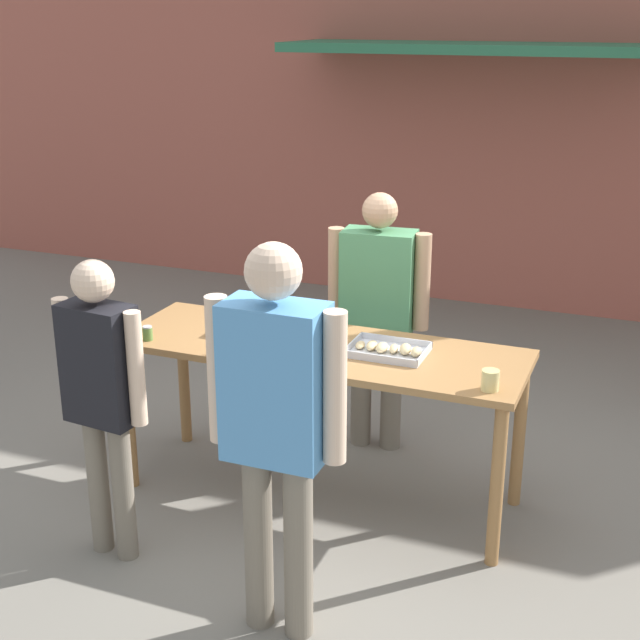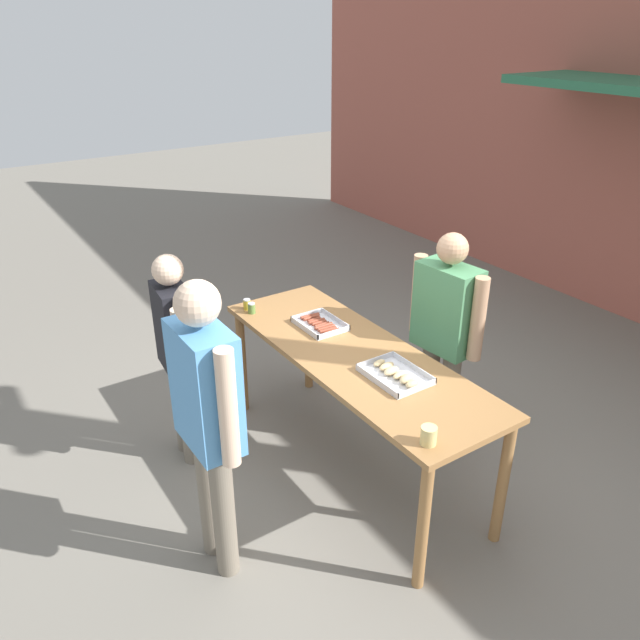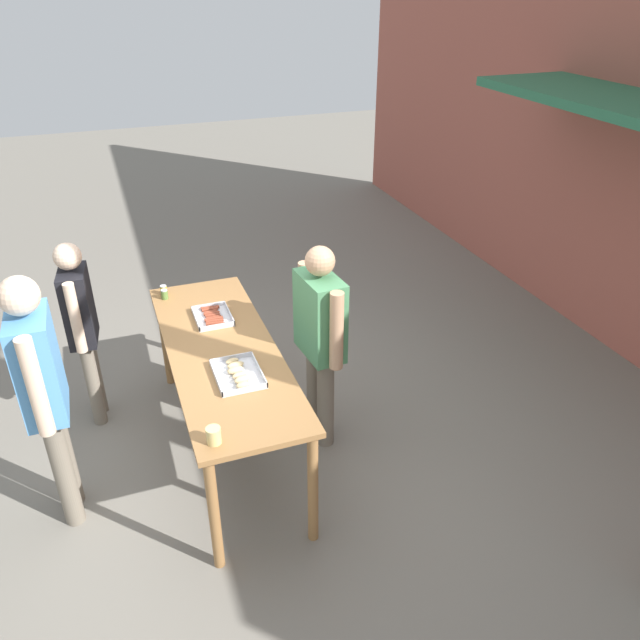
{
  "view_description": "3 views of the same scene",
  "coord_description": "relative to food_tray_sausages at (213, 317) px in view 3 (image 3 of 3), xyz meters",
  "views": [
    {
      "loc": [
        1.72,
        -4.29,
        2.69
      ],
      "look_at": [
        0.0,
        0.0,
        1.09
      ],
      "focal_mm": 50.0,
      "sensor_mm": 36.0,
      "label": 1
    },
    {
      "loc": [
        2.9,
        -2.21,
        2.98
      ],
      "look_at": [
        -0.46,
        0.03,
        0.99
      ],
      "focal_mm": 35.0,
      "sensor_mm": 36.0,
      "label": 2
    },
    {
      "loc": [
        3.86,
        -0.64,
        3.36
      ],
      "look_at": [
        0.1,
        0.73,
        1.09
      ],
      "focal_mm": 35.0,
      "sensor_mm": 36.0,
      "label": 3
    }
  ],
  "objects": [
    {
      "name": "ground_plane",
      "position": [
        0.46,
        -0.03,
        -0.95
      ],
      "size": [
        24.0,
        24.0,
        0.0
      ],
      "primitive_type": "plane",
      "color": "slate"
    },
    {
      "name": "serving_table",
      "position": [
        0.46,
        -0.03,
        -0.13
      ],
      "size": [
        2.29,
        0.77,
        0.94
      ],
      "color": "olive",
      "rests_on": "ground"
    },
    {
      "name": "food_tray_sausages",
      "position": [
        0.0,
        0.0,
        0.0
      ],
      "size": [
        0.37,
        0.28,
        0.04
      ],
      "color": "silver",
      "rests_on": "serving_table"
    },
    {
      "name": "food_tray_buns",
      "position": [
        0.86,
        0.0,
        0.01
      ],
      "size": [
        0.42,
        0.31,
        0.06
      ],
      "color": "silver",
      "rests_on": "serving_table"
    },
    {
      "name": "condiment_jar_mustard",
      "position": [
        -0.55,
        -0.3,
        0.03
      ],
      "size": [
        0.06,
        0.06,
        0.08
      ],
      "color": "gold",
      "rests_on": "serving_table"
    },
    {
      "name": "condiment_jar_ketchup",
      "position": [
        -0.47,
        -0.31,
        0.03
      ],
      "size": [
        0.06,
        0.06,
        0.08
      ],
      "color": "#567A38",
      "rests_on": "serving_table"
    },
    {
      "name": "beer_cup",
      "position": [
        1.46,
        -0.29,
        0.04
      ],
      "size": [
        0.09,
        0.09,
        0.1
      ],
      "color": "#DBC67A",
      "rests_on": "serving_table"
    },
    {
      "name": "person_server_behind_table",
      "position": [
        0.56,
        0.7,
        0.04
      ],
      "size": [
        0.64,
        0.28,
        1.67
      ],
      "rotation": [
        0.0,
        0.0,
        0.09
      ],
      "color": "#756B5B",
      "rests_on": "ground"
    },
    {
      "name": "person_customer_holding_hotdog",
      "position": [
        -0.31,
        -0.98,
        0.01
      ],
      "size": [
        0.52,
        0.23,
        1.59
      ],
      "rotation": [
        0.0,
        0.0,
        3.04
      ],
      "color": "#756B5B",
      "rests_on": "ground"
    },
    {
      "name": "person_customer_with_cup",
      "position": [
        0.74,
        -1.21,
        0.14
      ],
      "size": [
        0.63,
        0.24,
        1.83
      ],
      "rotation": [
        0.0,
        0.0,
        3.14
      ],
      "color": "#756B5B",
      "rests_on": "ground"
    }
  ]
}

